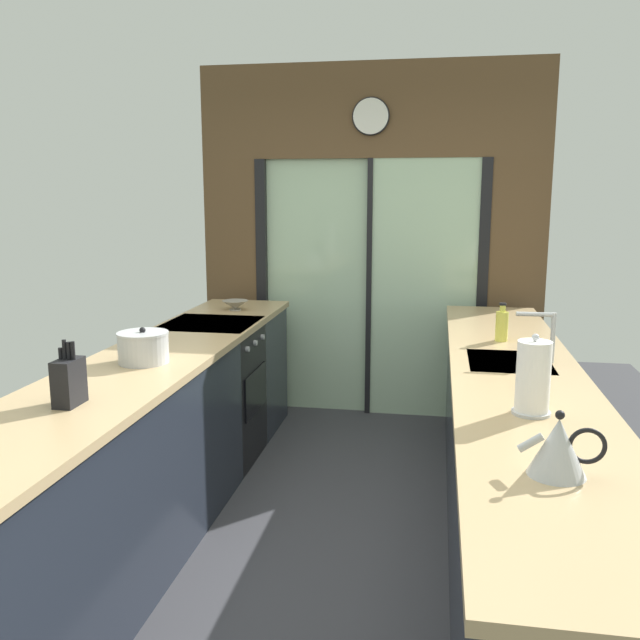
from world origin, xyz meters
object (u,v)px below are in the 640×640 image
Objects in this scene: mixing_bowl at (235,305)px; soap_bottle at (502,325)px; kettle at (559,447)px; stock_pot at (143,347)px; oven_range at (212,392)px; paper_towel_roll at (533,378)px; knife_block at (69,381)px.

soap_bottle is (1.78, -0.72, 0.05)m from mixing_bowl.
stock_pot is at bearing 149.40° from kettle.
oven_range is 4.89× the size of mixing_bowl.
paper_towel_roll is at bearing -48.52° from mixing_bowl.
kettle is at bearing -30.60° from stock_pot.
paper_towel_roll reaches higher than stock_pot.
stock_pot is 1.15× the size of soap_bottle.
oven_range is 2.96× the size of paper_towel_roll.
knife_block reaches higher than oven_range.
stock_pot is 2.07m from kettle.
knife_block is 1.21× the size of soap_bottle.
oven_range is 2.43m from paper_towel_roll.
paper_towel_roll is (-0.00, 0.57, 0.05)m from kettle.
soap_bottle is at bearing 90.06° from kettle.
mixing_bowl is 0.74× the size of kettle.
kettle is 1.17× the size of soap_bottle.
oven_range is at bearing 130.64° from kettle.
paper_towel_roll is (1.78, -0.48, 0.06)m from stock_pot.
mixing_bowl is at bearing 87.83° from oven_range.
knife_block is 1.05× the size of stock_pot.
soap_bottle reaches higher than oven_range.
stock_pot is 1.85m from paper_towel_roll.
kettle is at bearing -49.36° from oven_range.
mixing_bowl is 1.92m from soap_bottle.
stock_pot is at bearing -88.99° from oven_range.
soap_bottle is at bearing -21.92° from mixing_bowl.
kettle reaches higher than mixing_bowl.
paper_towel_roll is at bearing 6.45° from knife_block.
paper_towel_roll is at bearing -15.17° from stock_pot.
paper_towel_roll reaches higher than kettle.
mixing_bowl is at bearing 124.58° from kettle.
stock_pot is at bearing 164.83° from paper_towel_roll.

